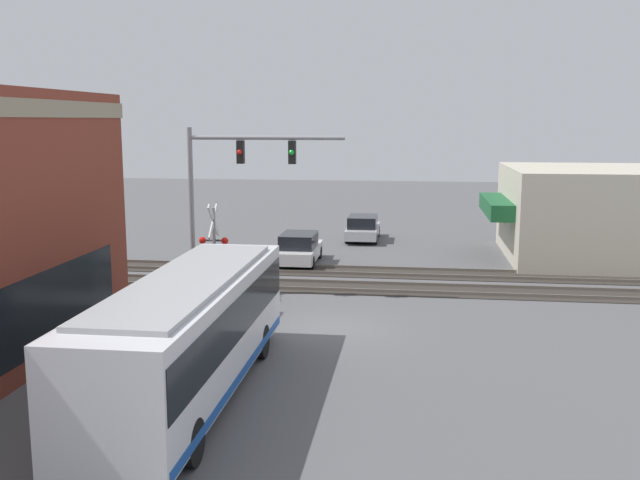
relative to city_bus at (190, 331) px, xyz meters
The scene contains 10 objects.
ground_plane 7.25m from the city_bus, 23.44° to the right, with size 120.00×120.00×0.00m, color #565659.
shop_building 25.55m from the city_bus, 36.53° to the right, with size 9.00×11.11×4.61m.
city_bus is the anchor object (origin of this frame).
traffic_signal_gantry 11.08m from the city_bus, ahead, with size 0.42×6.21×6.69m.
crossing_signal 10.37m from the city_bus, 12.47° to the left, with size 1.41×1.18×3.81m.
rail_track_near 12.88m from the city_bus, 12.67° to the right, with size 2.60×60.00×0.15m.
rail_track_far 16.00m from the city_bus, 10.14° to the right, with size 2.60×60.00×0.15m.
parked_car_white 17.29m from the city_bus, ahead, with size 4.36×1.82×1.53m.
parked_car_silver 24.74m from the city_bus, ahead, with size 4.38×1.82×1.46m.
pedestrian_at_crossing 10.84m from the city_bus, ahead, with size 0.34×0.34×1.68m.
Camera 1 is at (-23.14, -2.71, 6.95)m, focal length 40.00 mm.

